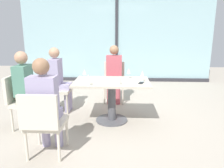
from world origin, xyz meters
name	(u,v)px	position (x,y,z in m)	size (l,w,h in m)	color
ground_plane	(112,120)	(0.00, 0.00, 0.00)	(12.00, 12.00, 0.00)	#A89E8E
window_wall_backdrop	(116,42)	(0.00, 3.20, 1.21)	(5.82, 0.10, 2.70)	#93B7BC
dining_table_main	(112,92)	(0.00, 0.00, 0.54)	(1.29, 0.80, 0.73)	#BCB29E
chair_far_left	(54,86)	(-1.17, 0.47, 0.50)	(0.50, 0.46, 0.87)	beige
chair_side_end	(22,98)	(-1.45, -0.31, 0.50)	(0.50, 0.46, 0.87)	beige
chair_near_window	(114,79)	(0.00, 1.19, 0.50)	(0.46, 0.51, 0.87)	beige
chair_front_left	(44,121)	(-0.78, -1.19, 0.50)	(0.46, 0.50, 0.87)	beige
person_far_left	(59,76)	(-1.06, 0.47, 0.70)	(0.39, 0.34, 1.26)	#9E93B7
person_side_end	(28,86)	(-1.34, -0.31, 0.70)	(0.39, 0.34, 1.26)	#4C7F6B
person_near_window	(114,71)	(0.00, 1.08, 0.70)	(0.34, 0.39, 1.26)	#B24C56
person_front_left	(45,102)	(-0.78, -1.08, 0.70)	(0.34, 0.39, 1.26)	#9E93B7
wine_glass_0	(85,72)	(-0.48, 0.07, 0.86)	(0.07, 0.07, 0.18)	silver
wine_glass_1	(129,71)	(0.30, 0.22, 0.86)	(0.07, 0.07, 0.18)	silver
wine_glass_2	(142,74)	(0.52, -0.02, 0.86)	(0.07, 0.07, 0.18)	silver
wine_glass_3	(88,77)	(-0.35, -0.33, 0.86)	(0.07, 0.07, 0.18)	silver
coffee_cup	(118,81)	(0.11, -0.23, 0.78)	(0.08, 0.08, 0.09)	white
cell_phone_on_table	(141,83)	(0.49, -0.14, 0.73)	(0.07, 0.14, 0.01)	black
handbag_0	(52,113)	(-1.07, -0.06, 0.14)	(0.30, 0.16, 0.28)	#232328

